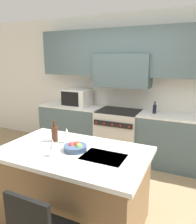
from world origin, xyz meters
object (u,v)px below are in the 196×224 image
(oil_bottle_on_counter, at_px, (155,109))
(wine_glass_far, at_px, (67,132))
(wine_bottle, at_px, (55,134))
(wine_glass_near, at_px, (53,145))
(fruit_bowl, at_px, (76,147))
(microwave, at_px, (77,97))
(range_stove, at_px, (119,134))

(oil_bottle_on_counter, bearing_deg, wine_glass_far, -111.84)
(wine_bottle, relative_size, wine_glass_near, 1.41)
(wine_glass_near, bearing_deg, fruit_bowl, 59.50)
(wine_bottle, relative_size, oil_bottle_on_counter, 1.21)
(microwave, xyz_separation_m, fruit_bowl, (1.08, -1.89, -0.18))
(wine_glass_near, bearing_deg, range_stove, 90.72)
(wine_glass_near, distance_m, wine_glass_far, 0.39)
(oil_bottle_on_counter, bearing_deg, wine_glass_near, -106.30)
(fruit_bowl, relative_size, oil_bottle_on_counter, 1.18)
(microwave, distance_m, wine_bottle, 1.91)
(range_stove, relative_size, fruit_bowl, 3.61)
(oil_bottle_on_counter, bearing_deg, fruit_bowl, -104.41)
(wine_bottle, distance_m, fruit_bowl, 0.39)
(wine_glass_far, bearing_deg, microwave, 116.58)
(microwave, height_order, wine_glass_far, microwave)
(wine_bottle, height_order, wine_glass_far, wine_bottle)
(range_stove, relative_size, wine_glass_near, 4.97)
(range_stove, height_order, oil_bottle_on_counter, oil_bottle_on_counter)
(wine_glass_far, distance_m, fruit_bowl, 0.28)
(wine_glass_near, bearing_deg, oil_bottle_on_counter, 73.70)
(wine_glass_far, xyz_separation_m, fruit_bowl, (0.21, -0.15, -0.09))
(fruit_bowl, bearing_deg, wine_bottle, 161.24)
(range_stove, distance_m, microwave, 1.12)
(wine_glass_near, bearing_deg, wine_glass_far, 101.64)
(wine_glass_near, height_order, wine_glass_far, same)
(wine_glass_near, xyz_separation_m, fruit_bowl, (0.13, 0.23, -0.09))
(range_stove, height_order, wine_glass_far, wine_glass_far)
(range_stove, distance_m, wine_bottle, 1.83)
(wine_glass_far, relative_size, oil_bottle_on_counter, 0.86)
(range_stove, height_order, fruit_bowl, fruit_bowl)
(fruit_bowl, bearing_deg, wine_glass_far, 144.05)
(microwave, relative_size, wine_glass_far, 2.73)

